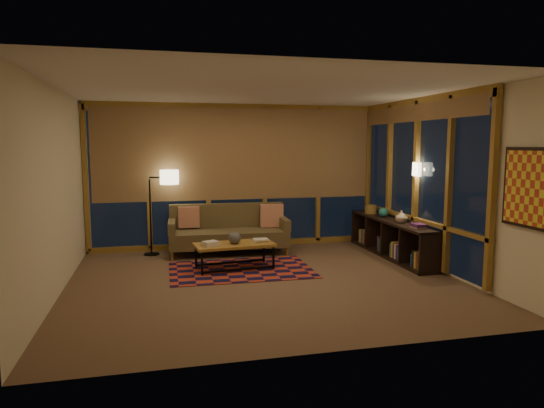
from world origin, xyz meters
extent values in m
cube|color=brown|center=(0.00, 0.00, 0.00)|extent=(5.50, 5.00, 0.01)
cube|color=white|center=(0.00, 0.00, 2.70)|extent=(5.50, 5.00, 0.01)
cube|color=#F0E6C4|center=(0.00, 2.50, 1.35)|extent=(5.50, 0.01, 2.70)
cube|color=#F0E6C4|center=(0.00, -2.50, 1.35)|extent=(5.50, 0.01, 2.70)
cube|color=#F0E6C4|center=(-2.75, 0.00, 1.35)|extent=(0.01, 5.00, 2.70)
cube|color=#F0E6C4|center=(2.75, 0.00, 1.35)|extent=(0.01, 5.00, 2.70)
cube|color=#B53722|center=(-0.24, 0.67, 0.01)|extent=(2.22, 1.50, 0.01)
sphere|color=#24242C|center=(-0.32, 0.73, 0.51)|extent=(0.24, 0.24, 0.19)
cylinder|color=olive|center=(2.47, 1.81, 0.73)|extent=(0.23, 0.23, 0.16)
sphere|color=#227778|center=(2.49, 1.34, 0.73)|extent=(0.19, 0.19, 0.17)
imported|color=#BEA991|center=(2.49, 0.67, 0.75)|extent=(0.24, 0.24, 0.21)
camera|label=1|loc=(-1.48, -6.62, 1.95)|focal=32.00mm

